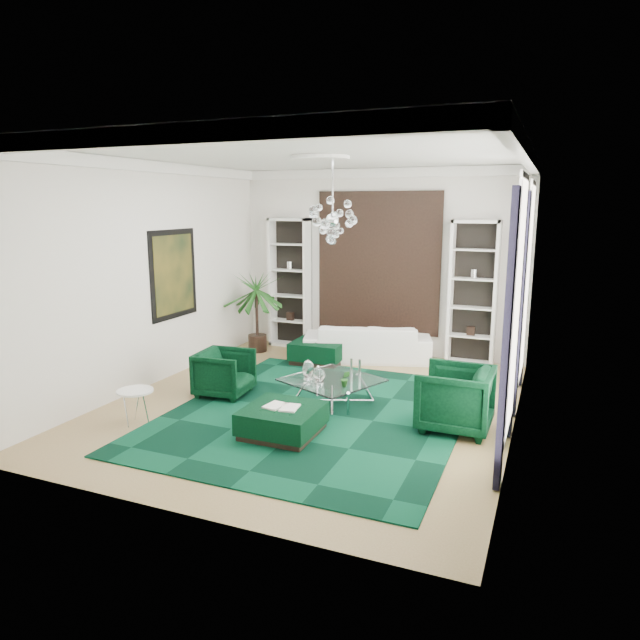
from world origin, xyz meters
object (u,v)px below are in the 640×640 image
at_px(armchair_left, 225,373).
at_px(ottoman_front, 282,421).
at_px(ottoman_side, 320,352).
at_px(coffee_table, 332,392).
at_px(side_table, 136,407).
at_px(palm, 257,302).
at_px(armchair_right, 455,399).
at_px(sofa, 367,342).

distance_m(armchair_left, ottoman_front, 1.96).
bearing_deg(ottoman_side, coffee_table, -63.24).
height_order(side_table, palm, palm).
bearing_deg(ottoman_front, side_table, -168.64).
bearing_deg(coffee_table, armchair_left, -173.32).
height_order(armchair_right, ottoman_side, armchair_right).
xyz_separation_m(sofa, ottoman_side, (-0.81, -0.55, -0.14)).
xyz_separation_m(coffee_table, side_table, (-2.32, -1.76, 0.03)).
bearing_deg(coffee_table, ottoman_side, 116.76).
height_order(coffee_table, ottoman_side, ottoman_side).
bearing_deg(palm, side_table, -85.05).
distance_m(coffee_table, palm, 3.79).
relative_size(sofa, ottoman_front, 2.54).
xyz_separation_m(armchair_right, coffee_table, (-1.92, 0.24, -0.24)).
bearing_deg(armchair_left, armchair_right, -95.60).
xyz_separation_m(armchair_left, coffee_table, (1.81, 0.21, -0.16)).
bearing_deg(ottoman_front, armchair_right, 27.26).
bearing_deg(sofa, palm, -11.77).
relative_size(coffee_table, palm, 0.58).
relative_size(coffee_table, ottoman_side, 1.26).
xyz_separation_m(ottoman_front, side_table, (-2.11, -0.42, 0.05)).
distance_m(armchair_left, coffee_table, 1.82).
height_order(sofa, coffee_table, sofa).
bearing_deg(side_table, palm, 94.95).
height_order(coffee_table, palm, palm).
height_order(ottoman_side, side_table, side_table).
xyz_separation_m(armchair_right, palm, (-4.61, 2.77, 0.63)).
bearing_deg(armchair_left, ottoman_front, -130.22).
distance_m(sofa, side_table, 4.95).
bearing_deg(sofa, coffee_table, 78.87).
distance_m(ottoman_side, side_table, 4.16).
bearing_deg(palm, ottoman_side, -10.98).
relative_size(coffee_table, ottoman_front, 1.27).
bearing_deg(ottoman_front, palm, 122.77).
xyz_separation_m(sofa, ottoman_front, (0.11, -4.11, -0.17)).
bearing_deg(palm, ottoman_front, -57.23).
relative_size(ottoman_side, ottoman_front, 1.01).
height_order(armchair_right, palm, palm).
xyz_separation_m(ottoman_side, side_table, (-1.20, -3.98, 0.02)).
relative_size(sofa, coffee_table, 2.00).
bearing_deg(sofa, ottoman_front, 73.93).
distance_m(sofa, ottoman_front, 4.11).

